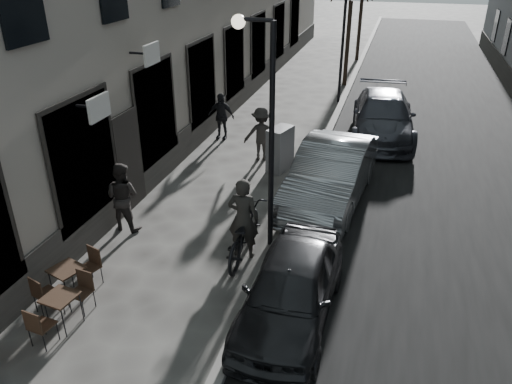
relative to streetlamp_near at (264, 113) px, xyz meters
The scene contains 15 objects.
road 11.23m from the streetlamp_near, 68.09° to the left, with size 7.30×60.00×0.00m, color black.
kerb 10.48m from the streetlamp_near, 87.87° to the left, with size 0.25×60.00×0.12m, color slate.
streetlamp_near is the anchor object (origin of this frame).
streetlamp_far 12.00m from the streetlamp_near, 90.00° to the left, with size 0.90×0.28×5.09m.
bistro_set_b 5.40m from the streetlamp_near, 126.37° to the right, with size 0.62×1.38×0.80m.
bistro_set_c 5.13m from the streetlamp_near, 136.46° to the right, with size 0.79×1.42×0.81m.
utility_cabinet 4.93m from the streetlamp_near, 98.25° to the left, with size 0.50×0.90×1.35m, color slate.
bicycle 2.67m from the streetlamp_near, 114.70° to the right, with size 0.77×2.21×1.16m, color black.
cyclist_rider 2.31m from the streetlamp_near, 114.70° to the right, with size 0.69×0.45×1.90m, color #272522.
pedestrian_near 4.14m from the streetlamp_near, behind, with size 0.84×0.65×1.73m, color black.
pedestrian_mid 5.53m from the streetlamp_near, 105.88° to the left, with size 1.12×0.64×1.73m, color #292624.
pedestrian_far 7.45m from the streetlamp_near, 117.37° to the left, with size 0.97×0.40×1.65m, color black.
car_near 3.64m from the streetlamp_near, 63.73° to the right, with size 1.57×3.91×1.33m, color black.
car_mid 3.65m from the streetlamp_near, 65.14° to the left, with size 1.71×4.90×1.62m, color #979BA0.
car_far 8.73m from the streetlamp_near, 74.56° to the left, with size 2.12×5.21×1.51m, color #3A3C45.
Camera 1 is at (2.41, -3.61, 6.34)m, focal length 35.00 mm.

